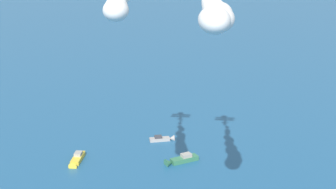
# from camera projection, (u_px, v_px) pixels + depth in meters

# --- Properties ---
(motorboat_offshore) EXTENTS (7.29, 7.81, 2.47)m
(motorboat_offshore) POSITION_uv_depth(u_px,v_px,m) (163.00, 139.00, 175.96)
(motorboat_offshore) COLOR #9E9993
(motorboat_offshore) RESTS_ON ground_plane
(motorboat_mid_cluster) EXTENTS (7.68, 10.25, 3.01)m
(motorboat_mid_cluster) POSITION_uv_depth(u_px,v_px,m) (77.00, 160.00, 159.97)
(motorboat_mid_cluster) COLOR gold
(motorboat_mid_cluster) RESTS_ON ground_plane
(motorboat_outer_ring_b) EXTENTS (7.26, 11.11, 3.18)m
(motorboat_outer_ring_b) POSITION_uv_depth(u_px,v_px,m) (180.00, 160.00, 159.70)
(motorboat_outer_ring_b) COLOR #33704C
(motorboat_outer_ring_b) RESTS_ON ground_plane
(smoke_trail_lead) EXTENTS (20.36, 26.37, 4.17)m
(smoke_trail_lead) POSITION_uv_depth(u_px,v_px,m) (118.00, 4.00, 91.20)
(smoke_trail_lead) COLOR silver
(smoke_trail_wingman) EXTENTS (24.08, 32.36, 4.71)m
(smoke_trail_wingman) POSITION_uv_depth(u_px,v_px,m) (215.00, 12.00, 83.37)
(smoke_trail_wingman) COLOR silver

